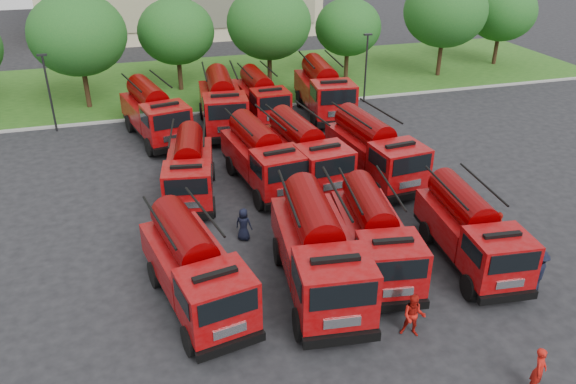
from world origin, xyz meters
name	(u,v)px	position (x,y,z in m)	size (l,w,h in m)	color
ground	(267,242)	(0.00, 0.00, 0.00)	(140.00, 140.00, 0.00)	black
lawn	(191,82)	(0.00, 26.00, 0.06)	(70.00, 16.00, 0.12)	#1A4512
curb	(205,113)	(0.00, 17.90, 0.07)	(70.00, 0.30, 0.14)	gray
tree_2	(78,34)	(-8.00, 21.50, 5.35)	(6.72, 6.72, 8.22)	#382314
tree_3	(176,32)	(-1.00, 24.00, 4.68)	(5.88, 5.88, 7.19)	#382314
tree_4	(269,23)	(6.00, 22.50, 5.22)	(6.55, 6.55, 8.01)	#382314
tree_5	(348,27)	(13.00, 23.50, 4.35)	(5.46, 5.46, 6.68)	#382314
tree_6	(445,11)	(21.00, 22.00, 5.49)	(6.89, 6.89, 8.42)	#382314
tree_7	(502,12)	(28.00, 24.00, 4.82)	(6.05, 6.05, 7.39)	#382314
lamp_post_0	(49,89)	(-10.00, 17.20, 2.90)	(0.60, 0.25, 5.11)	black
lamp_post_1	(366,64)	(12.00, 17.20, 2.90)	(0.60, 0.25, 5.11)	black
fire_truck_0	(195,267)	(-3.58, -3.39, 1.58)	(3.65, 7.20, 3.13)	black
fire_truck_1	(318,250)	(1.07, -3.77, 1.73)	(3.45, 7.79, 3.43)	black
fire_truck_2	(374,235)	(3.71, -3.09, 1.54)	(3.29, 6.98, 3.05)	black
fire_truck_3	(470,230)	(7.67, -3.79, 1.51)	(2.93, 6.78, 3.00)	black
fire_truck_4	(189,168)	(-2.62, 5.49, 1.51)	(3.29, 6.87, 3.00)	black
fire_truck_5	(262,156)	(1.22, 5.67, 1.63)	(3.33, 7.37, 3.24)	black
fire_truck_6	(304,152)	(3.52, 5.59, 1.65)	(3.32, 7.45, 3.28)	black
fire_truck_7	(374,150)	(7.17, 4.77, 1.67)	(3.27, 7.50, 3.31)	black
fire_truck_8	(154,112)	(-3.70, 14.10, 1.71)	(4.13, 7.84, 3.40)	black
fire_truck_9	(222,102)	(0.73, 14.69, 1.77)	(3.38, 7.95, 3.52)	black
fire_truck_10	(261,96)	(3.67, 15.90, 1.57)	(2.70, 6.92, 3.11)	black
fire_truck_11	(323,90)	(8.08, 15.46, 1.80)	(3.46, 8.09, 3.59)	black
firefighter_1	(411,335)	(3.34, -7.31, 0.00)	(0.81, 0.44, 1.67)	#9F120C
firefighter_2	(492,251)	(9.18, -3.51, 0.00)	(1.13, 0.64, 1.93)	#9F120C
firefighter_3	(533,290)	(9.11, -6.34, 0.00)	(1.17, 0.60, 1.80)	black
firefighter_4	(244,239)	(-0.94, 0.47, 0.00)	(0.76, 0.50, 1.55)	black
firefighter_5	(382,156)	(8.97, 7.26, 0.00)	(1.53, 0.66, 1.65)	#9F120C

